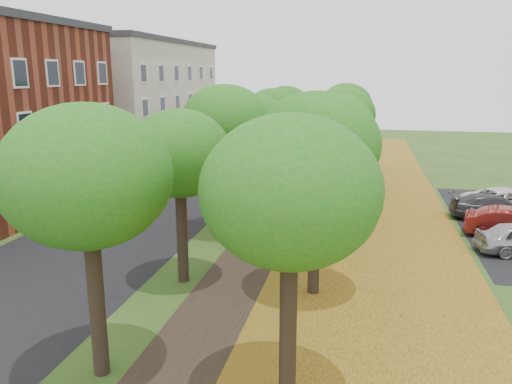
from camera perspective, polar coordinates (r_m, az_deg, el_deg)
The scene contains 9 objects.
ground at distance 13.37m, azimuth -8.31°, elevation -20.83°, with size 120.00×120.00×0.00m, color #2D4C19.
street_asphalt at distance 28.81m, azimuth -11.94°, elevation -1.95°, with size 8.00×70.00×0.01m, color black.
footpath at distance 26.70m, azimuth 2.95°, elevation -2.90°, with size 3.20×70.00×0.01m, color black.
leaf_verge at distance 26.40m, azimuth 13.74°, elevation -3.46°, with size 7.50×70.00×0.01m, color #AC851F.
tree_row_west at distance 26.20m, azimuth -1.72°, elevation 7.61°, with size 4.06×34.06×6.61m.
tree_row_east at distance 25.48m, azimuth 8.91°, elevation 7.29°, with size 4.06×34.06×6.61m.
building_cream at distance 48.21m, azimuth -13.94°, elevation 10.31°, with size 10.30×20.30×10.40m.
car_grey at distance 29.03m, azimuth 25.64°, elevation -1.57°, with size 1.83×4.49×1.30m, color #323136.
car_white at distance 30.44m, azimuth 27.09°, elevation -0.95°, with size 2.38×5.15×1.43m, color white.
Camera 1 is at (4.08, -10.29, 7.50)m, focal length 35.00 mm.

